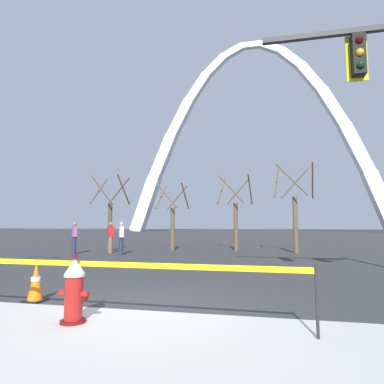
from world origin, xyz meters
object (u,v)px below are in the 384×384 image
Objects in this scene: pedestrian_standing_center at (74,237)px; traffic_cone_by_hydrant at (36,282)px; pedestrian_walking_right at (121,238)px; monument_arch at (254,144)px; pedestrian_walking_left at (111,237)px; fire_hydrant at (74,290)px.

traffic_cone_by_hydrant is at bearing -61.66° from pedestrian_standing_center.
pedestrian_standing_center is 2.49m from pedestrian_walking_right.
monument_arch is 61.73m from pedestrian_walking_left.
monument_arch is at bearing 84.45° from pedestrian_walking_left.
traffic_cone_by_hydrant is 10.74m from pedestrian_standing_center.
pedestrian_standing_center is (-6.57, 10.53, 0.35)m from fire_hydrant.
pedestrian_standing_center is at bearing -178.22° from pedestrian_walking_right.
pedestrian_walking_right is (-4.09, 10.61, 0.35)m from fire_hydrant.
fire_hydrant is 0.62× the size of pedestrian_walking_left.
traffic_cone_by_hydrant is 0.46× the size of pedestrian_walking_right.
pedestrian_walking_right is at bearing 1.78° from pedestrian_standing_center.
pedestrian_walking_right reaches higher than fire_hydrant.
pedestrian_walking_right is (0.93, -0.76, 0.00)m from pedestrian_walking_left.
fire_hydrant is 11.37m from pedestrian_walking_right.
traffic_cone_by_hydrant is 71.48m from monument_arch.
fire_hydrant is 12.42m from pedestrian_standing_center.
fire_hydrant is 12.43m from pedestrian_walking_left.
monument_arch reaches higher than fire_hydrant.
pedestrian_walking_left and pedestrian_walking_right have the same top height.
pedestrian_standing_center reaches higher than traffic_cone_by_hydrant.
fire_hydrant reaches higher than traffic_cone_by_hydrant.
monument_arch reaches higher than pedestrian_standing_center.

